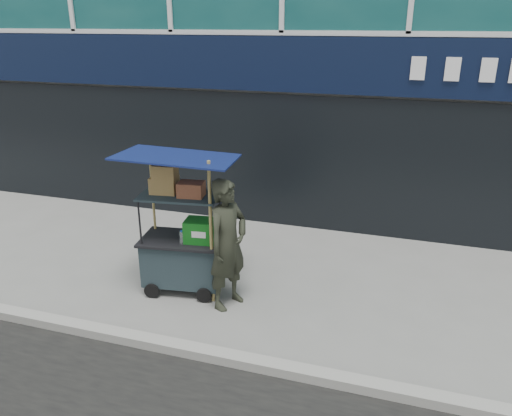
% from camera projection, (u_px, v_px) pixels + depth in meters
% --- Properties ---
extents(ground, '(80.00, 80.00, 0.00)m').
position_uv_depth(ground, '(194.00, 344.00, 5.92)').
color(ground, slate).
rests_on(ground, ground).
extents(curb, '(80.00, 0.18, 0.12)m').
position_uv_depth(curb, '(186.00, 349.00, 5.72)').
color(curb, gray).
rests_on(curb, ground).
extents(vendor_cart, '(1.63, 1.25, 2.02)m').
position_uv_depth(vendor_cart, '(183.00, 243.00, 6.88)').
color(vendor_cart, black).
rests_on(vendor_cart, ground).
extents(vendor_man, '(0.63, 0.75, 1.76)m').
position_uv_depth(vendor_man, '(228.00, 245.00, 6.44)').
color(vendor_man, black).
rests_on(vendor_man, ground).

